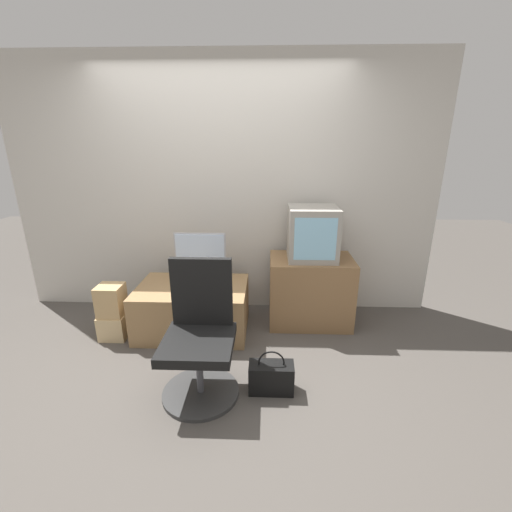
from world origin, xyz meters
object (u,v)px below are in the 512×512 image
(main_monitor, at_px, (201,256))
(office_chair, at_px, (200,341))
(crt_tv, at_px, (312,233))
(keyboard, at_px, (195,289))
(mouse, at_px, (222,287))
(cardboard_box_lower, at_px, (115,325))
(handbag, at_px, (271,377))

(main_monitor, height_order, office_chair, office_chair)
(crt_tv, bearing_deg, keyboard, -164.96)
(mouse, bearing_deg, crt_tv, 17.43)
(mouse, xyz_separation_m, office_chair, (-0.06, -0.80, -0.07))
(main_monitor, height_order, cardboard_box_lower, main_monitor)
(keyboard, relative_size, office_chair, 0.34)
(main_monitor, relative_size, keyboard, 1.50)
(keyboard, distance_m, mouse, 0.25)
(mouse, height_order, cardboard_box_lower, mouse)
(mouse, relative_size, crt_tv, 0.13)
(main_monitor, distance_m, handbag, 1.37)
(main_monitor, xyz_separation_m, cardboard_box_lower, (-0.79, -0.32, -0.59))
(keyboard, bearing_deg, office_chair, -76.28)
(office_chair, distance_m, handbag, 0.59)
(main_monitor, distance_m, office_chair, 1.07)
(keyboard, xyz_separation_m, crt_tv, (1.10, 0.29, 0.47))
(office_chair, bearing_deg, handbag, -0.99)
(cardboard_box_lower, bearing_deg, main_monitor, 22.09)
(main_monitor, relative_size, mouse, 7.68)
(mouse, bearing_deg, office_chair, -94.28)
(mouse, bearing_deg, handbag, -60.58)
(main_monitor, relative_size, office_chair, 0.51)
(office_chair, height_order, handbag, office_chair)
(handbag, bearing_deg, office_chair, 179.01)
(mouse, xyz_separation_m, handbag, (0.46, -0.81, -0.36))
(main_monitor, height_order, mouse, main_monitor)
(main_monitor, distance_m, keyboard, 0.34)
(cardboard_box_lower, bearing_deg, mouse, 6.12)
(cardboard_box_lower, relative_size, handbag, 0.72)
(mouse, bearing_deg, keyboard, -173.46)
(crt_tv, relative_size, cardboard_box_lower, 2.04)
(main_monitor, xyz_separation_m, mouse, (0.23, -0.21, -0.23))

